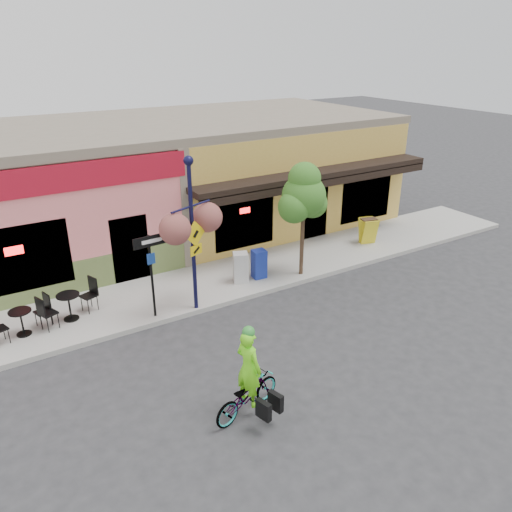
{
  "coord_description": "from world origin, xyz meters",
  "views": [
    {
      "loc": [
        -7.21,
        -11.15,
        7.31
      ],
      "look_at": [
        -0.1,
        0.5,
        1.4
      ],
      "focal_mm": 35.0,
      "sensor_mm": 36.0,
      "label": 1
    }
  ],
  "objects_px": {
    "cyclist_rider": "(249,378)",
    "newspaper_box_grey": "(241,267)",
    "street_tree": "(303,220)",
    "lamp_post": "(192,236)",
    "building": "(168,177)",
    "one_way_sign": "(152,277)",
    "bicycle": "(247,395)",
    "newspaper_box_blue": "(259,264)"
  },
  "relations": [
    {
      "from": "cyclist_rider",
      "to": "street_tree",
      "type": "relative_size",
      "value": 0.46
    },
    {
      "from": "building",
      "to": "cyclist_rider",
      "type": "bearing_deg",
      "value": -104.43
    },
    {
      "from": "one_way_sign",
      "to": "newspaper_box_grey",
      "type": "bearing_deg",
      "value": 6.99
    },
    {
      "from": "lamp_post",
      "to": "newspaper_box_grey",
      "type": "distance_m",
      "value": 2.75
    },
    {
      "from": "building",
      "to": "cyclist_rider",
      "type": "relative_size",
      "value": 10.4
    },
    {
      "from": "bicycle",
      "to": "lamp_post",
      "type": "xyz_separation_m",
      "value": [
        0.92,
        4.48,
        1.92
      ]
    },
    {
      "from": "one_way_sign",
      "to": "newspaper_box_blue",
      "type": "distance_m",
      "value": 3.94
    },
    {
      "from": "street_tree",
      "to": "bicycle",
      "type": "bearing_deg",
      "value": -135.77
    },
    {
      "from": "bicycle",
      "to": "newspaper_box_grey",
      "type": "bearing_deg",
      "value": -43.26
    },
    {
      "from": "cyclist_rider",
      "to": "one_way_sign",
      "type": "height_order",
      "value": "one_way_sign"
    },
    {
      "from": "lamp_post",
      "to": "one_way_sign",
      "type": "distance_m",
      "value": 1.57
    },
    {
      "from": "one_way_sign",
      "to": "newspaper_box_blue",
      "type": "xyz_separation_m",
      "value": [
        3.82,
        0.59,
        -0.74
      ]
    },
    {
      "from": "building",
      "to": "bicycle",
      "type": "bearing_deg",
      "value": -104.67
    },
    {
      "from": "newspaper_box_grey",
      "to": "newspaper_box_blue",
      "type": "bearing_deg",
      "value": 18.55
    },
    {
      "from": "building",
      "to": "street_tree",
      "type": "relative_size",
      "value": 4.78
    },
    {
      "from": "lamp_post",
      "to": "newspaper_box_blue",
      "type": "relative_size",
      "value": 4.67
    },
    {
      "from": "building",
      "to": "newspaper_box_blue",
      "type": "xyz_separation_m",
      "value": [
        0.58,
        -6.08,
        -1.62
      ]
    },
    {
      "from": "cyclist_rider",
      "to": "newspaper_box_blue",
      "type": "relative_size",
      "value": 1.83
    },
    {
      "from": "newspaper_box_grey",
      "to": "street_tree",
      "type": "bearing_deg",
      "value": 7.59
    },
    {
      "from": "newspaper_box_blue",
      "to": "newspaper_box_grey",
      "type": "height_order",
      "value": "newspaper_box_grey"
    },
    {
      "from": "lamp_post",
      "to": "newspaper_box_blue",
      "type": "distance_m",
      "value": 3.25
    },
    {
      "from": "one_way_sign",
      "to": "building",
      "type": "bearing_deg",
      "value": 59.63
    },
    {
      "from": "bicycle",
      "to": "cyclist_rider",
      "type": "bearing_deg",
      "value": -104.7
    },
    {
      "from": "building",
      "to": "one_way_sign",
      "type": "bearing_deg",
      "value": -115.9
    },
    {
      "from": "one_way_sign",
      "to": "newspaper_box_blue",
      "type": "bearing_deg",
      "value": 4.37
    },
    {
      "from": "building",
      "to": "lamp_post",
      "type": "relative_size",
      "value": 4.08
    },
    {
      "from": "cyclist_rider",
      "to": "newspaper_box_blue",
      "type": "distance_m",
      "value": 6.31
    },
    {
      "from": "newspaper_box_blue",
      "to": "newspaper_box_grey",
      "type": "xyz_separation_m",
      "value": [
        -0.66,
        0.05,
        0.02
      ]
    },
    {
      "from": "newspaper_box_grey",
      "to": "lamp_post",
      "type": "bearing_deg",
      "value": -134.96
    },
    {
      "from": "lamp_post",
      "to": "newspaper_box_blue",
      "type": "height_order",
      "value": "lamp_post"
    },
    {
      "from": "cyclist_rider",
      "to": "newspaper_box_grey",
      "type": "xyz_separation_m",
      "value": [
        2.83,
        5.29,
        -0.23
      ]
    },
    {
      "from": "building",
      "to": "newspaper_box_blue",
      "type": "relative_size",
      "value": 19.07
    },
    {
      "from": "newspaper_box_grey",
      "to": "street_tree",
      "type": "height_order",
      "value": "street_tree"
    },
    {
      "from": "cyclist_rider",
      "to": "lamp_post",
      "type": "distance_m",
      "value": 4.8
    },
    {
      "from": "newspaper_box_blue",
      "to": "one_way_sign",
      "type": "bearing_deg",
      "value": -165.92
    },
    {
      "from": "bicycle",
      "to": "cyclist_rider",
      "type": "relative_size",
      "value": 1.0
    },
    {
      "from": "lamp_post",
      "to": "one_way_sign",
      "type": "relative_size",
      "value": 1.83
    },
    {
      "from": "one_way_sign",
      "to": "street_tree",
      "type": "relative_size",
      "value": 0.64
    },
    {
      "from": "lamp_post",
      "to": "street_tree",
      "type": "xyz_separation_m",
      "value": [
        3.98,
        0.28,
        -0.33
      ]
    },
    {
      "from": "bicycle",
      "to": "cyclist_rider",
      "type": "height_order",
      "value": "cyclist_rider"
    },
    {
      "from": "cyclist_rider",
      "to": "lamp_post",
      "type": "height_order",
      "value": "lamp_post"
    },
    {
      "from": "cyclist_rider",
      "to": "one_way_sign",
      "type": "xyz_separation_m",
      "value": [
        -0.33,
        4.65,
        0.49
      ]
    }
  ]
}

